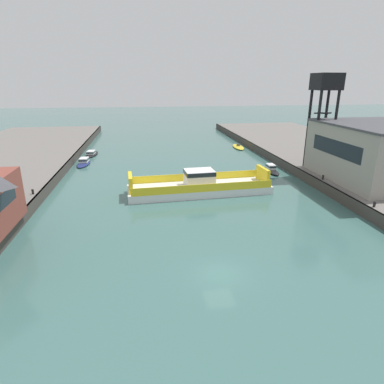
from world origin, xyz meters
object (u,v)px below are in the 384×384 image
crane_tower (325,92)px  moored_boat_near_right (271,169)px  moored_boat_near_left (84,162)px  moored_boat_mid_left (92,153)px  chain_ferry (199,186)px  warehouse_shed (378,152)px  moored_boat_mid_right (238,147)px

crane_tower → moored_boat_near_right: bearing=146.7°
moored_boat_near_left → moored_boat_near_right: bearing=-17.8°
moored_boat_mid_left → crane_tower: (40.36, -23.68, 13.47)m
chain_ferry → warehouse_shed: (26.23, -2.14, 4.64)m
crane_tower → warehouse_shed: bearing=-56.0°
moored_boat_mid_left → crane_tower: size_ratio=0.47×
chain_ferry → moored_boat_mid_left: chain_ferry is taller
chain_ferry → moored_boat_near_right: bearing=32.9°
chain_ferry → moored_boat_near_left: (-19.58, 20.62, -0.60)m
chain_ferry → warehouse_shed: size_ratio=1.19×
chain_ferry → moored_boat_mid_left: size_ratio=2.96×
moored_boat_mid_left → warehouse_shed: bearing=-34.5°
warehouse_shed → crane_tower: bearing=124.0°
moored_boat_mid_right → moored_boat_near_left: bearing=-160.8°
chain_ferry → moored_boat_mid_left: (-19.27, 29.16, -0.66)m
chain_ferry → moored_boat_near_right: 17.67m
moored_boat_near_right → moored_boat_mid_left: size_ratio=0.84×
moored_boat_near_left → warehouse_shed: size_ratio=0.39×
chain_ferry → moored_boat_near_right: (14.83, 9.60, -0.56)m
moored_boat_mid_right → moored_boat_mid_left: bearing=-174.0°
chain_ferry → moored_boat_mid_right: bearing=64.8°
moored_boat_mid_left → crane_tower: crane_tower is taller
moored_boat_near_right → moored_boat_mid_left: (-34.10, 19.56, -0.11)m
moored_boat_mid_left → crane_tower: bearing=-30.4°
moored_boat_near_right → moored_boat_mid_left: bearing=150.2°
warehouse_shed → chain_ferry: bearing=175.3°
moored_boat_near_left → moored_boat_mid_right: size_ratio=0.87×
moored_boat_near_right → moored_boat_mid_right: moored_boat_near_right is taller
moored_boat_mid_left → moored_boat_mid_right: (34.73, 3.66, -0.16)m
moored_boat_mid_right → warehouse_shed: size_ratio=0.44×
moored_boat_mid_left → chain_ferry: bearing=-56.5°
warehouse_shed → moored_boat_near_left: bearing=153.6°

